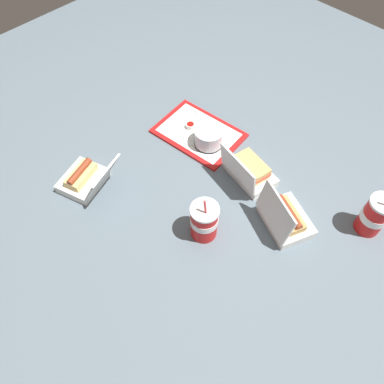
% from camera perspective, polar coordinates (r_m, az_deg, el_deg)
% --- Properties ---
extents(ground_plane, '(3.20, 3.20, 0.00)m').
position_cam_1_polar(ground_plane, '(1.48, 1.29, -1.44)').
color(ground_plane, slate).
extents(food_tray, '(0.40, 0.30, 0.01)m').
position_cam_1_polar(food_tray, '(1.70, 1.02, 8.96)').
color(food_tray, red).
rests_on(food_tray, ground_plane).
extents(cake_container, '(0.13, 0.13, 0.08)m').
position_cam_1_polar(cake_container, '(1.63, 2.55, 8.29)').
color(cake_container, black).
rests_on(cake_container, food_tray).
extents(ketchup_cup, '(0.04, 0.04, 0.02)m').
position_cam_1_polar(ketchup_cup, '(1.71, -0.25, 10.06)').
color(ketchup_cup, white).
rests_on(ketchup_cup, food_tray).
extents(napkin_stack, '(0.13, 0.13, 0.00)m').
position_cam_1_polar(napkin_stack, '(1.68, -0.10, 8.47)').
color(napkin_stack, white).
rests_on(napkin_stack, food_tray).
extents(plastic_fork, '(0.11, 0.04, 0.00)m').
position_cam_1_polar(plastic_fork, '(1.77, 1.23, 11.39)').
color(plastic_fork, white).
rests_on(plastic_fork, food_tray).
extents(clamshell_hotdog_left, '(0.27, 0.24, 0.17)m').
position_cam_1_polar(clamshell_hotdog_left, '(1.56, -16.01, 1.97)').
color(clamshell_hotdog_left, white).
rests_on(clamshell_hotdog_left, ground_plane).
extents(clamshell_sandwich_center, '(0.23, 0.19, 0.17)m').
position_cam_1_polar(clamshell_sandwich_center, '(1.53, 8.74, 3.20)').
color(clamshell_sandwich_center, white).
rests_on(clamshell_sandwich_center, ground_plane).
extents(clamshell_hotdog_back, '(0.24, 0.22, 0.19)m').
position_cam_1_polar(clamshell_hotdog_back, '(1.44, 14.00, -3.85)').
color(clamshell_hotdog_back, white).
rests_on(clamshell_hotdog_back, ground_plane).
extents(soda_cup_center, '(0.10, 0.10, 0.23)m').
position_cam_1_polar(soda_cup_center, '(1.50, 26.08, -3.23)').
color(soda_cup_center, red).
rests_on(soda_cup_center, ground_plane).
extents(soda_cup_back, '(0.10, 0.10, 0.22)m').
position_cam_1_polar(soda_cup_back, '(1.34, 1.87, -4.41)').
color(soda_cup_back, red).
rests_on(soda_cup_back, ground_plane).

